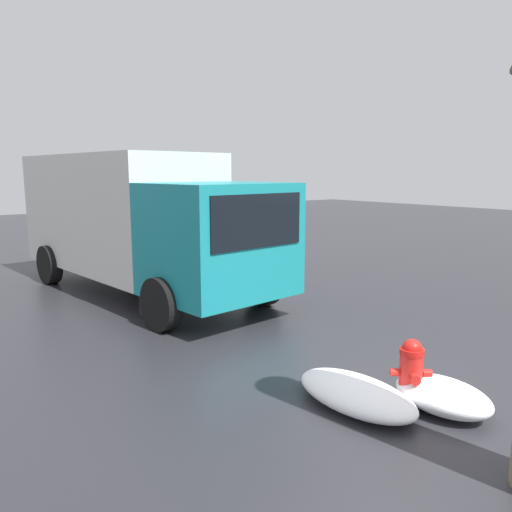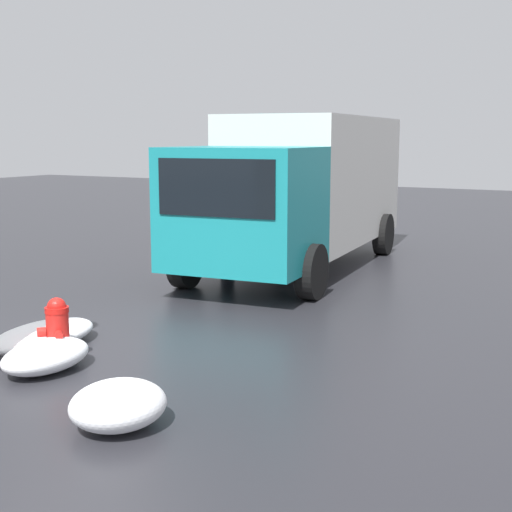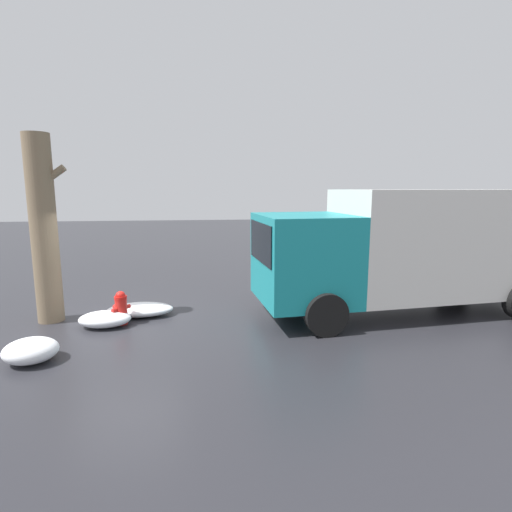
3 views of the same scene
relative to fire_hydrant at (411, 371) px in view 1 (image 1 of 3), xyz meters
The scene contains 6 objects.
ground_plane 0.38m from the fire_hydrant, 41.59° to the right, with size 60.00×60.00×0.00m, color #28282D.
fire_hydrant is the anchor object (origin of this frame).
delivery_truck 6.96m from the fire_hydrant, ahead, with size 7.40×3.09×2.96m.
pedestrian 5.22m from the fire_hydrant, ahead, with size 0.37×0.37×1.68m.
snow_pile_curbside 0.68m from the fire_hydrant, 60.34° to the left, with size 1.54×0.84×0.29m.
snow_pile_by_tree 0.41m from the fire_hydrant, 157.89° to the right, with size 1.11×0.75×0.34m.
Camera 1 is at (-3.15, 4.63, 2.60)m, focal length 35.00 mm.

